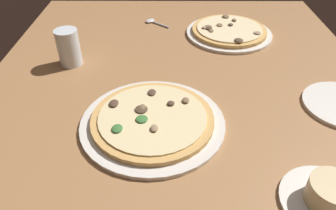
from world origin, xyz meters
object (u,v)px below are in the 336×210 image
(ramekin_on_saucer, at_px, (330,197))
(pizza_side, at_px, (229,31))
(water_glass, at_px, (69,49))
(pizza_main, at_px, (153,120))
(spoon, at_px, (153,22))

(ramekin_on_saucer, bearing_deg, pizza_side, -173.85)
(pizza_side, distance_m, water_glass, 0.55)
(pizza_main, xyz_separation_m, pizza_side, (-0.48, 0.25, 0.00))
(pizza_side, bearing_deg, pizza_main, -27.17)
(ramekin_on_saucer, bearing_deg, spoon, -156.56)
(pizza_main, height_order, spoon, pizza_main)
(pizza_side, distance_m, ramekin_on_saucer, 0.71)
(pizza_side, relative_size, ramekin_on_saucer, 1.75)
(pizza_side, bearing_deg, spoon, -110.47)
(pizza_main, xyz_separation_m, spoon, (-0.59, -0.02, -0.01))
(ramekin_on_saucer, xyz_separation_m, spoon, (-0.80, -0.35, -0.02))
(spoon, bearing_deg, water_glass, -37.31)
(pizza_side, bearing_deg, ramekin_on_saucer, 6.15)
(water_glass, bearing_deg, ramekin_on_saucer, 49.41)
(spoon, bearing_deg, pizza_main, 2.42)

